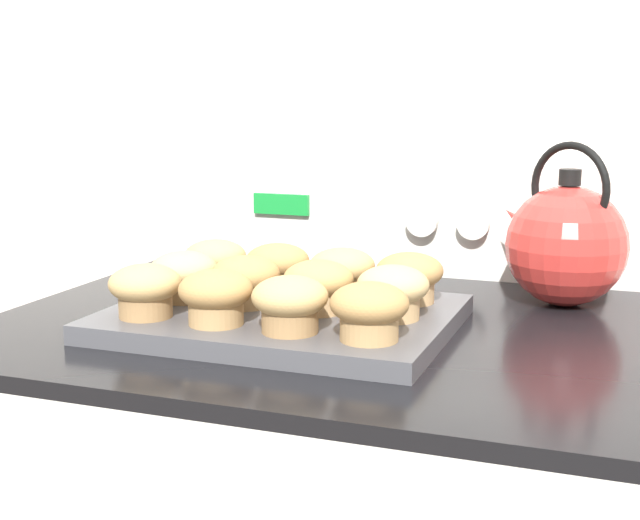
% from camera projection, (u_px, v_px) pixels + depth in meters
% --- Properties ---
extents(wall_back, '(8.00, 0.05, 2.40)m').
position_uv_depth(wall_back, '(404.00, 83.00, 1.34)').
color(wall_back, white).
rests_on(wall_back, ground_plane).
extents(control_panel, '(0.74, 0.07, 0.17)m').
position_uv_depth(control_panel, '(394.00, 216.00, 1.33)').
color(control_panel, white).
rests_on(control_panel, stove_range).
extents(muffin_pan, '(0.38, 0.30, 0.02)m').
position_uv_depth(muffin_pan, '(283.00, 318.00, 1.02)').
color(muffin_pan, '#4C4C51').
rests_on(muffin_pan, stove_range).
extents(muffin_r0_c0, '(0.08, 0.08, 0.06)m').
position_uv_depth(muffin_r0_c0, '(145.00, 289.00, 0.98)').
color(muffin_r0_c0, '#A37A4C').
rests_on(muffin_r0_c0, muffin_pan).
extents(muffin_r0_c1, '(0.08, 0.08, 0.06)m').
position_uv_depth(muffin_r0_c1, '(216.00, 296.00, 0.95)').
color(muffin_r0_c1, tan).
rests_on(muffin_r0_c1, muffin_pan).
extents(muffin_r0_c2, '(0.08, 0.08, 0.06)m').
position_uv_depth(muffin_r0_c2, '(290.00, 303.00, 0.92)').
color(muffin_r0_c2, '#A37A4C').
rests_on(muffin_r0_c2, muffin_pan).
extents(muffin_r0_c3, '(0.08, 0.08, 0.06)m').
position_uv_depth(muffin_r0_c3, '(369.00, 310.00, 0.89)').
color(muffin_r0_c3, tan).
rests_on(muffin_r0_c3, muffin_pan).
extents(muffin_r1_c0, '(0.08, 0.08, 0.06)m').
position_uv_depth(muffin_r1_c0, '(184.00, 274.00, 1.06)').
color(muffin_r1_c0, '#A37A4C').
rests_on(muffin_r1_c0, muffin_pan).
extents(muffin_r1_c1, '(0.08, 0.08, 0.06)m').
position_uv_depth(muffin_r1_c1, '(246.00, 279.00, 1.03)').
color(muffin_r1_c1, tan).
rests_on(muffin_r1_c1, muffin_pan).
extents(muffin_r1_c2, '(0.08, 0.08, 0.06)m').
position_uv_depth(muffin_r1_c2, '(318.00, 285.00, 1.00)').
color(muffin_r1_c2, tan).
rests_on(muffin_r1_c2, muffin_pan).
extents(muffin_r1_c3, '(0.08, 0.08, 0.06)m').
position_uv_depth(muffin_r1_c3, '(393.00, 291.00, 0.97)').
color(muffin_r1_c3, tan).
rests_on(muffin_r1_c3, muffin_pan).
extents(muffin_r2_c0, '(0.08, 0.08, 0.06)m').
position_uv_depth(muffin_r2_c0, '(215.00, 261.00, 1.14)').
color(muffin_r2_c0, tan).
rests_on(muffin_r2_c0, muffin_pan).
extents(muffin_r2_c1, '(0.08, 0.08, 0.06)m').
position_uv_depth(muffin_r2_c1, '(277.00, 266.00, 1.11)').
color(muffin_r2_c1, '#A37A4C').
rests_on(muffin_r2_c1, muffin_pan).
extents(muffin_r2_c2, '(0.08, 0.08, 0.06)m').
position_uv_depth(muffin_r2_c2, '(342.00, 271.00, 1.08)').
color(muffin_r2_c2, olive).
rests_on(muffin_r2_c2, muffin_pan).
extents(muffin_r2_c3, '(0.08, 0.08, 0.06)m').
position_uv_depth(muffin_r2_c3, '(409.00, 276.00, 1.05)').
color(muffin_r2_c3, tan).
rests_on(muffin_r2_c3, muffin_pan).
extents(tea_kettle, '(0.18, 0.15, 0.21)m').
position_uv_depth(tea_kettle, '(566.00, 243.00, 1.12)').
color(tea_kettle, red).
rests_on(tea_kettle, stove_range).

